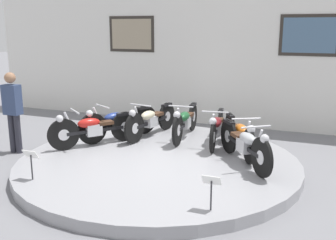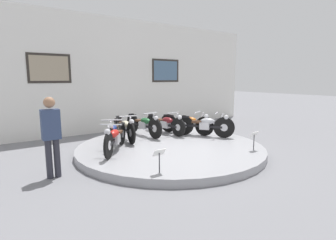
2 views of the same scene
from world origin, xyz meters
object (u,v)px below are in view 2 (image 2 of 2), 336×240
object	(u,v)px
motorcycle_silver	(205,125)
info_placard_front_left	(159,156)
motorcycle_maroon	(166,123)
motorcycle_orange	(187,123)
motorcycle_green	(144,124)
visitor_standing	(51,132)
motorcycle_red	(115,137)
info_placard_front_centre	(254,137)
motorcycle_blue	(114,132)
motorcycle_cream	(125,127)

from	to	relation	value
motorcycle_silver	info_placard_front_left	xyz separation A→B (m)	(-3.09, -2.01, -0.03)
motorcycle_maroon	motorcycle_orange	world-z (taller)	motorcycle_orange
motorcycle_maroon	info_placard_front_left	size ratio (longest dim) A/B	3.83
motorcycle_green	visitor_standing	xyz separation A→B (m)	(-3.22, -1.78, 0.39)
motorcycle_orange	motorcycle_silver	xyz separation A→B (m)	(0.23, -0.64, 0.01)
motorcycle_red	motorcycle_orange	world-z (taller)	motorcycle_red
motorcycle_green	motorcycle_orange	distance (m)	1.49
motorcycle_red	info_placard_front_left	xyz separation A→B (m)	(0.07, -2.01, -0.02)
motorcycle_maroon	motorcycle_red	bearing A→B (deg)	-154.84
motorcycle_silver	info_placard_front_centre	bearing A→B (deg)	-91.99
motorcycle_blue	visitor_standing	bearing A→B (deg)	-148.56
motorcycle_red	motorcycle_cream	world-z (taller)	motorcycle_cream
motorcycle_cream	motorcycle_orange	size ratio (longest dim) A/B	1.11
motorcycle_maroon	motorcycle_silver	size ratio (longest dim) A/B	1.18
motorcycle_cream	motorcycle_silver	size ratio (longest dim) A/B	1.20
motorcycle_cream	motorcycle_red	bearing A→B (deg)	-126.12
motorcycle_maroon	motorcycle_cream	bearing A→B (deg)	179.90
motorcycle_red	visitor_standing	bearing A→B (deg)	-163.09
info_placard_front_left	motorcycle_green	bearing A→B (deg)	65.28
motorcycle_blue	motorcycle_silver	bearing A→B (deg)	-12.37
motorcycle_green	info_placard_front_left	size ratio (longest dim) A/B	3.95
motorcycle_green	motorcycle_blue	bearing A→B (deg)	-154.86
motorcycle_cream	motorcycle_maroon	distance (m)	1.54
visitor_standing	info_placard_front_left	bearing A→B (deg)	-41.36
info_placard_front_left	info_placard_front_centre	world-z (taller)	same
motorcycle_red	info_placard_front_centre	size ratio (longest dim) A/B	3.13
motorcycle_cream	info_placard_front_centre	bearing A→B (deg)	-53.76
motorcycle_cream	info_placard_front_left	world-z (taller)	motorcycle_cream
motorcycle_silver	visitor_standing	bearing A→B (deg)	-174.07
motorcycle_maroon	info_placard_front_centre	xyz separation A→B (m)	(0.74, -3.11, -0.01)
motorcycle_cream	motorcycle_green	size ratio (longest dim) A/B	0.99
motorcycle_green	motorcycle_silver	world-z (taller)	motorcycle_silver
motorcycle_cream	motorcycle_green	distance (m)	0.79
motorcycle_green	info_placard_front_left	world-z (taller)	motorcycle_green
info_placard_front_left	visitor_standing	bearing A→B (deg)	138.64
info_placard_front_centre	visitor_standing	bearing A→B (deg)	162.33
visitor_standing	info_placard_front_centre	bearing A→B (deg)	-17.67
motorcycle_red	motorcycle_cream	bearing A→B (deg)	53.88
motorcycle_red	motorcycle_blue	size ratio (longest dim) A/B	0.90
motorcycle_blue	motorcycle_cream	distance (m)	0.74
motorcycle_maroon	visitor_standing	size ratio (longest dim) A/B	1.13
motorcycle_orange	motorcycle_cream	bearing A→B (deg)	167.62
info_placard_front_left	motorcycle_blue	bearing A→B (deg)	86.62
motorcycle_orange	info_placard_front_left	world-z (taller)	motorcycle_orange
motorcycle_red	info_placard_front_centre	distance (m)	3.68
motorcycle_green	info_placard_front_left	distance (m)	3.62
motorcycle_green	info_placard_front_centre	size ratio (longest dim) A/B	3.95
info_placard_front_centre	visitor_standing	xyz separation A→B (m)	(-4.73, 1.51, 0.42)
motorcycle_blue	visitor_standing	xyz separation A→B (m)	(-1.87, -1.14, 0.39)
motorcycle_silver	visitor_standing	distance (m)	4.84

